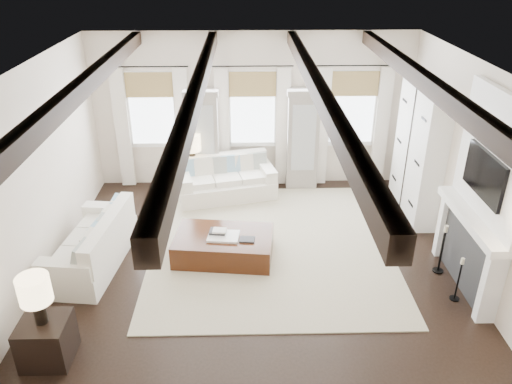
{
  "coord_description": "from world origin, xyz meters",
  "views": [
    {
      "loc": [
        -0.16,
        -6.15,
        4.71
      ],
      "look_at": [
        0.0,
        0.94,
        1.15
      ],
      "focal_mm": 35.0,
      "sensor_mm": 36.0,
      "label": 1
    }
  ],
  "objects_px": {
    "sofa_left": "(94,246)",
    "side_table_back": "(193,178)",
    "sofa_back": "(225,180)",
    "ottoman": "(224,246)",
    "side_table_front": "(47,340)"
  },
  "relations": [
    {
      "from": "sofa_left",
      "to": "side_table_back",
      "type": "xyz_separation_m",
      "value": [
        1.36,
        2.59,
        -0.04
      ]
    },
    {
      "from": "side_table_back",
      "to": "sofa_back",
      "type": "bearing_deg",
      "value": -14.32
    },
    {
      "from": "ottoman",
      "to": "sofa_left",
      "type": "bearing_deg",
      "value": -168.97
    },
    {
      "from": "sofa_back",
      "to": "side_table_front",
      "type": "height_order",
      "value": "sofa_back"
    },
    {
      "from": "side_table_front",
      "to": "side_table_back",
      "type": "relative_size",
      "value": 0.93
    },
    {
      "from": "sofa_back",
      "to": "ottoman",
      "type": "height_order",
      "value": "sofa_back"
    },
    {
      "from": "sofa_left",
      "to": "ottoman",
      "type": "relative_size",
      "value": 1.31
    },
    {
      "from": "sofa_left",
      "to": "side_table_back",
      "type": "distance_m",
      "value": 2.92
    },
    {
      "from": "ottoman",
      "to": "side_table_front",
      "type": "xyz_separation_m",
      "value": [
        -2.12,
        -2.22,
        0.08
      ]
    },
    {
      "from": "sofa_back",
      "to": "side_table_front",
      "type": "bearing_deg",
      "value": -114.89
    },
    {
      "from": "sofa_back",
      "to": "side_table_back",
      "type": "height_order",
      "value": "sofa_back"
    },
    {
      "from": "ottoman",
      "to": "side_table_front",
      "type": "height_order",
      "value": "side_table_front"
    },
    {
      "from": "sofa_left",
      "to": "ottoman",
      "type": "xyz_separation_m",
      "value": [
        2.07,
        0.16,
        -0.14
      ]
    },
    {
      "from": "sofa_left",
      "to": "side_table_back",
      "type": "height_order",
      "value": "sofa_left"
    },
    {
      "from": "side_table_front",
      "to": "sofa_left",
      "type": "bearing_deg",
      "value": 88.69
    }
  ]
}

